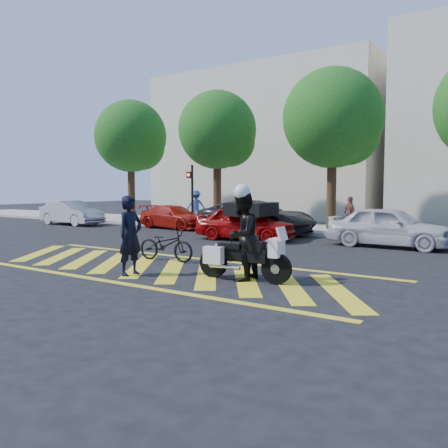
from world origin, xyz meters
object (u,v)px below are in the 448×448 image
Objects in this scene: parked_far_left at (72,213)px; officer_moto at (242,236)px; red_convertible at (245,223)px; parked_mid_right at (390,227)px; officer_bike at (130,236)px; parked_mid_left at (257,217)px; bicycle at (166,244)px; parked_left at (174,217)px; police_motorcycle at (242,256)px.

officer_moto is at bearing -115.35° from parked_far_left.
parked_mid_right is (5.32, 1.00, 0.04)m from red_convertible.
red_convertible is 0.98× the size of parked_far_left.
officer_bike reaches higher than parked_far_left.
parked_mid_left is at bearing -81.94° from parked_far_left.
bicycle is at bearing 19.69° from officer_bike.
red_convertible is 5.41m from parked_mid_right.
officer_moto is 13.57m from parked_left.
parked_mid_left is at bearing 14.47° from red_convertible.
officer_moto is (3.25, -1.13, 0.53)m from bicycle.
officer_moto is 0.50× the size of red_convertible.
bicycle is at bearing -113.41° from officer_moto.
parked_mid_right reaches higher than bicycle.
officer_moto reaches higher than bicycle.
parked_mid_left is at bearing 7.80° from bicycle.
parked_mid_left is (-2.53, 10.28, -0.20)m from officer_bike.
police_motorcycle is at bearing -148.36° from parked_mid_left.
parked_far_left is at bearing 149.65° from police_motorcycle.
bicycle is 0.33× the size of parked_mid_left.
bicycle is 0.45× the size of parked_left.
officer_moto is 0.50× the size of parked_left.
parked_mid_right is at bearing -21.82° from officer_bike.
parked_far_left reaches higher than police_motorcycle.
officer_bike is at bearing -163.38° from police_motorcycle.
parked_left is (-6.61, 8.18, 0.11)m from bicycle.
officer_moto is 0.37× the size of parked_mid_left.
parked_far_left is at bearing 107.92° from parked_left.
officer_bike is 0.47× the size of parked_left.
red_convertible is 6.18m from parked_left.
police_motorcycle is 0.54× the size of parked_mid_right.
parked_mid_right is (1.14, 7.91, -0.29)m from officer_moto.
parked_mid_left reaches higher than red_convertible.
officer_bike is 0.48× the size of red_convertible.
parked_mid_right is at bearing -99.67° from parked_mid_left.
parked_far_left is 11.12m from parked_mid_left.
officer_moto is (2.53, 0.97, 0.05)m from officer_bike.
bicycle is at bearing -116.99° from parked_far_left.
parked_mid_right is (3.67, 8.88, -0.23)m from officer_bike.
police_motorcycle is 10.61m from parked_mid_left.
police_motorcycle is at bearing -128.06° from parked_left.
officer_bike is 0.95× the size of officer_moto.
officer_moto reaches higher than parked_far_left.
parked_left is at bearing 93.06° from parked_mid_left.
officer_moto reaches higher than parked_mid_right.
parked_far_left is 0.96× the size of parked_mid_right.
officer_bike reaches higher than red_convertible.
officer_bike is 12.64m from parked_left.
officer_bike is at bearing -122.37° from parked_far_left.
police_motorcycle is at bearing -68.59° from officer_bike.
bicycle is at bearing -135.79° from parked_left.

